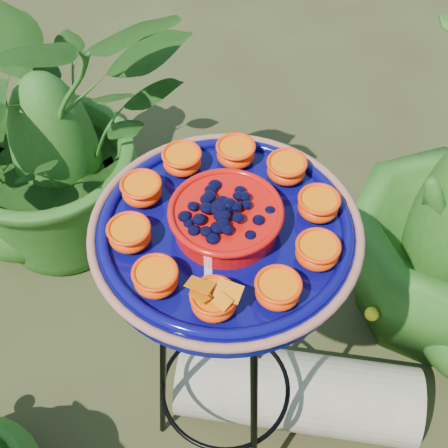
{
  "coord_description": "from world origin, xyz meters",
  "views": [
    {
      "loc": [
        0.23,
        -0.63,
        1.82
      ],
      "look_at": [
        0.05,
        0.03,
        0.99
      ],
      "focal_mm": 50.0,
      "sensor_mm": 36.0,
      "label": 1
    }
  ],
  "objects": [
    {
      "name": "ground_plane",
      "position": [
        0.0,
        0.0,
        0.0
      ],
      "size": [
        20.0,
        20.0,
        0.0
      ],
      "primitive_type": "plane",
      "color": "#322716",
      "rests_on": "ground"
    },
    {
      "name": "tripod_stand",
      "position": [
        0.05,
        0.04,
        0.56
      ],
      "size": [
        0.43,
        0.43,
        0.92
      ],
      "rotation": [
        0.0,
        0.0,
        -0.35
      ],
      "color": "black",
      "rests_on": "ground"
    },
    {
      "name": "feeder_dish",
      "position": [
        0.05,
        0.04,
        0.97
      ],
      "size": [
        0.6,
        0.6,
        0.11
      ],
      "rotation": [
        0.0,
        0.0,
        -0.35
      ],
      "color": "#080753",
      "rests_on": "tripod_stand"
    },
    {
      "name": "driftwood_log",
      "position": [
        0.23,
        0.17,
        0.11
      ],
      "size": [
        0.71,
        0.3,
        0.23
      ],
      "primitive_type": "cylinder",
      "rotation": [
        0.0,
        1.57,
        0.11
      ],
      "color": "tan",
      "rests_on": "ground"
    },
    {
      "name": "shrub_back_left",
      "position": [
        -0.69,
        0.67,
        0.5
      ],
      "size": [
        1.19,
        1.17,
        1.0
      ],
      "primitive_type": "imported",
      "rotation": [
        0.0,
        0.0,
        0.63
      ],
      "color": "#225216",
      "rests_on": "ground"
    }
  ]
}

